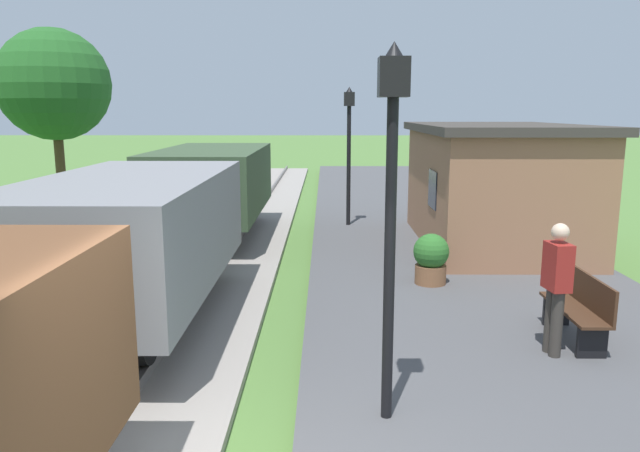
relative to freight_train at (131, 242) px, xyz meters
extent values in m
cylinder|color=black|center=(0.00, -3.65, -0.47)|extent=(0.20, 0.30, 0.20)
cube|color=gray|center=(0.00, 0.00, 0.18)|extent=(2.50, 5.60, 1.60)
cube|color=black|center=(0.00, 0.00, -0.47)|extent=(2.10, 5.15, 0.50)
cylinder|color=black|center=(0.00, 1.79, -0.72)|extent=(1.56, 0.84, 0.84)
cylinder|color=black|center=(0.00, -1.79, -0.72)|extent=(1.56, 0.84, 0.84)
cylinder|color=black|center=(0.00, 2.95, -0.47)|extent=(0.20, 0.30, 0.20)
cylinder|color=black|center=(0.00, -2.95, -0.47)|extent=(0.20, 0.30, 0.20)
cube|color=#384C33|center=(0.00, 6.60, 0.18)|extent=(2.50, 5.60, 1.60)
cube|color=black|center=(0.00, 6.60, -0.47)|extent=(2.10, 5.15, 0.50)
cylinder|color=black|center=(0.00, 8.39, -0.72)|extent=(1.56, 0.84, 0.84)
cylinder|color=black|center=(0.00, 4.81, -0.72)|extent=(1.56, 0.84, 0.84)
cylinder|color=black|center=(0.00, 9.55, -0.47)|extent=(0.20, 0.30, 0.20)
cylinder|color=black|center=(0.00, 3.65, -0.47)|extent=(0.20, 0.30, 0.20)
cube|color=#9E6B4C|center=(6.80, 5.14, 0.15)|extent=(3.20, 5.50, 2.60)
cube|color=#3D3833|center=(6.80, 5.14, 1.54)|extent=(3.50, 5.80, 0.18)
cube|color=black|center=(5.19, 4.04, 0.28)|extent=(0.03, 0.90, 0.80)
cube|color=#422819|center=(6.27, -0.96, -0.71)|extent=(0.42, 1.50, 0.04)
cube|color=#422819|center=(6.46, -0.96, -0.46)|extent=(0.04, 1.50, 0.45)
cube|color=black|center=(6.27, -1.56, -0.94)|extent=(0.38, 0.06, 0.42)
cube|color=black|center=(6.27, -0.36, -0.94)|extent=(0.38, 0.06, 0.42)
cylinder|color=#38332D|center=(5.82, -1.51, -0.72)|extent=(0.15, 0.15, 0.86)
cylinder|color=#38332D|center=(5.80, -1.35, -0.72)|extent=(0.15, 0.15, 0.86)
cube|color=maroon|center=(5.81, -1.43, 0.01)|extent=(0.28, 0.40, 0.60)
sphere|color=beige|center=(5.81, -1.43, 0.45)|extent=(0.22, 0.22, 0.22)
cylinder|color=brown|center=(4.80, 1.78, -0.98)|extent=(0.56, 0.56, 0.34)
sphere|color=#2D6B28|center=(4.80, 1.78, -0.55)|extent=(0.64, 0.64, 0.64)
cylinder|color=black|center=(3.53, -3.07, 0.45)|extent=(0.11, 0.11, 3.20)
cube|color=black|center=(3.53, -3.07, 2.23)|extent=(0.28, 0.28, 0.36)
sphere|color=#F2E5BF|center=(3.53, -3.07, 2.23)|extent=(0.20, 0.20, 0.20)
cone|color=black|center=(3.53, -3.07, 2.47)|extent=(0.20, 0.20, 0.16)
cylinder|color=black|center=(3.53, 7.51, 0.45)|extent=(0.11, 0.11, 3.20)
cube|color=black|center=(3.53, 7.51, 2.23)|extent=(0.28, 0.28, 0.36)
sphere|color=#F2E5BF|center=(3.53, 7.51, 2.23)|extent=(0.20, 0.20, 0.20)
cone|color=black|center=(3.53, 7.51, 2.47)|extent=(0.20, 0.20, 0.16)
cylinder|color=#4C3823|center=(-5.05, 9.23, 0.04)|extent=(0.28, 0.28, 2.86)
sphere|color=#235B23|center=(-5.05, 9.23, 2.68)|extent=(3.24, 3.24, 3.24)
camera|label=1|loc=(2.90, -8.78, 1.93)|focal=33.91mm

